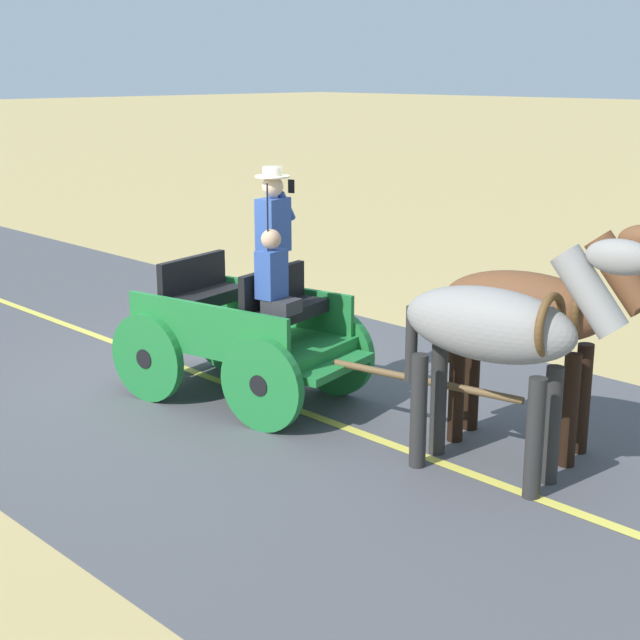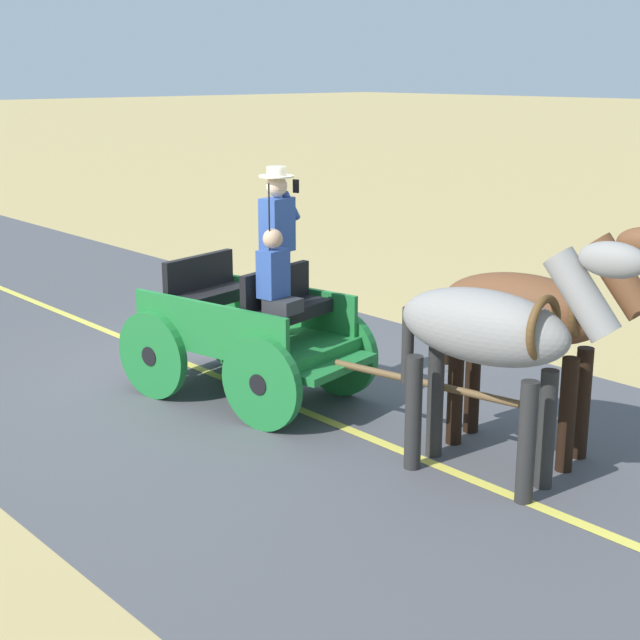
{
  "view_description": "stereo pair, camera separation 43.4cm",
  "coord_description": "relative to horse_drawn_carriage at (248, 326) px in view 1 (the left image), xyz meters",
  "views": [
    {
      "loc": [
        6.26,
        8.25,
        3.45
      ],
      "look_at": [
        0.14,
        2.01,
        1.1
      ],
      "focal_mm": 52.4,
      "sensor_mm": 36.0,
      "label": 1
    },
    {
      "loc": [
        5.94,
        8.55,
        3.45
      ],
      "look_at": [
        0.14,
        2.01,
        1.1
      ],
      "focal_mm": 52.4,
      "sensor_mm": 36.0,
      "label": 2
    }
  ],
  "objects": [
    {
      "name": "road_centre_stripe",
      "position": [
        -0.12,
        -0.89,
        -0.81
      ],
      "size": [
        0.12,
        160.0,
        0.0
      ],
      "primitive_type": "cube",
      "color": "#DBCC4C",
      "rests_on": "road_surface"
    },
    {
      "name": "horse_off_side",
      "position": [
        -0.21,
        3.05,
        0.51
      ],
      "size": [
        0.82,
        2.15,
        2.21
      ],
      "color": "gray",
      "rests_on": "ground"
    },
    {
      "name": "ground_plane",
      "position": [
        -0.12,
        -0.89,
        -0.82
      ],
      "size": [
        200.0,
        200.0,
        0.0
      ],
      "primitive_type": "plane",
      "color": "tan"
    },
    {
      "name": "horse_near_side",
      "position": [
        -0.97,
        2.9,
        0.51
      ],
      "size": [
        0.9,
        2.15,
        2.21
      ],
      "color": "brown",
      "rests_on": "ground"
    },
    {
      "name": "road_surface",
      "position": [
        -0.12,
        -0.89,
        -0.81
      ],
      "size": [
        6.57,
        160.0,
        0.01
      ],
      "primitive_type": "cube",
      "color": "#4C4C51",
      "rests_on": "ground"
    },
    {
      "name": "horse_drawn_carriage",
      "position": [
        0.0,
        0.0,
        0.0
      ],
      "size": [
        1.86,
        4.51,
        2.5
      ],
      "color": "#1E7233",
      "rests_on": "ground"
    }
  ]
}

